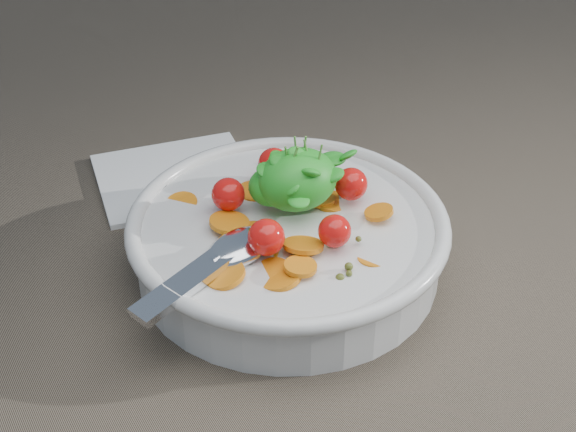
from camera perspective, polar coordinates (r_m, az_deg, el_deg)
ground at (r=0.63m, az=0.44°, el=-5.40°), size 6.00×6.00×0.00m
bowl at (r=0.64m, az=-0.02°, el=-1.59°), size 0.27×0.26×0.11m
napkin at (r=0.77m, az=-8.01°, el=2.77°), size 0.16×0.15×0.01m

